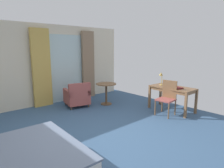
{
  "coord_description": "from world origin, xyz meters",
  "views": [
    {
      "loc": [
        -2.31,
        -3.02,
        1.88
      ],
      "look_at": [
        0.62,
        0.28,
        1.04
      ],
      "focal_mm": 31.06,
      "sensor_mm": 36.0,
      "label": 1
    }
  ],
  "objects_px": {
    "armchair_by_window": "(77,96)",
    "desk_lamp": "(161,76)",
    "round_cafe_table": "(106,89)",
    "writing_desk": "(172,90)",
    "desk_chair": "(167,96)",
    "closed_book": "(177,88)"
  },
  "relations": [
    {
      "from": "armchair_by_window",
      "to": "closed_book",
      "type": "bearing_deg",
      "value": -53.3
    },
    {
      "from": "armchair_by_window",
      "to": "round_cafe_table",
      "type": "xyz_separation_m",
      "value": [
        0.85,
        -0.44,
        0.2
      ]
    },
    {
      "from": "closed_book",
      "to": "round_cafe_table",
      "type": "height_order",
      "value": "closed_book"
    },
    {
      "from": "desk_lamp",
      "to": "closed_book",
      "type": "bearing_deg",
      "value": -106.92
    },
    {
      "from": "desk_chair",
      "to": "round_cafe_table",
      "type": "xyz_separation_m",
      "value": [
        -0.64,
        1.91,
        -0.01
      ]
    },
    {
      "from": "round_cafe_table",
      "to": "armchair_by_window",
      "type": "bearing_deg",
      "value": 152.62
    },
    {
      "from": "armchair_by_window",
      "to": "round_cafe_table",
      "type": "distance_m",
      "value": 0.98
    },
    {
      "from": "desk_lamp",
      "to": "writing_desk",
      "type": "bearing_deg",
      "value": -104.4
    },
    {
      "from": "armchair_by_window",
      "to": "desk_lamp",
      "type": "bearing_deg",
      "value": -40.8
    },
    {
      "from": "round_cafe_table",
      "to": "desk_lamp",
      "type": "bearing_deg",
      "value": -48.05
    },
    {
      "from": "writing_desk",
      "to": "round_cafe_table",
      "type": "distance_m",
      "value": 2.1
    },
    {
      "from": "writing_desk",
      "to": "closed_book",
      "type": "height_order",
      "value": "closed_book"
    },
    {
      "from": "desk_lamp",
      "to": "round_cafe_table",
      "type": "distance_m",
      "value": 1.83
    },
    {
      "from": "writing_desk",
      "to": "desk_lamp",
      "type": "bearing_deg",
      "value": 75.6
    },
    {
      "from": "desk_lamp",
      "to": "round_cafe_table",
      "type": "xyz_separation_m",
      "value": [
        -1.18,
        1.31,
        -0.48
      ]
    },
    {
      "from": "desk_chair",
      "to": "desk_lamp",
      "type": "distance_m",
      "value": 0.93
    },
    {
      "from": "closed_book",
      "to": "armchair_by_window",
      "type": "relative_size",
      "value": 0.29
    },
    {
      "from": "desk_chair",
      "to": "armchair_by_window",
      "type": "bearing_deg",
      "value": 122.32
    },
    {
      "from": "writing_desk",
      "to": "desk_lamp",
      "type": "height_order",
      "value": "desk_lamp"
    },
    {
      "from": "desk_lamp",
      "to": "closed_book",
      "type": "relative_size",
      "value": 1.57
    },
    {
      "from": "closed_book",
      "to": "round_cafe_table",
      "type": "distance_m",
      "value": 2.24
    },
    {
      "from": "desk_lamp",
      "to": "closed_book",
      "type": "xyz_separation_m",
      "value": [
        -0.21,
        -0.69,
        -0.26
      ]
    }
  ]
}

